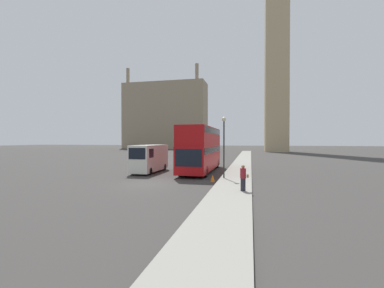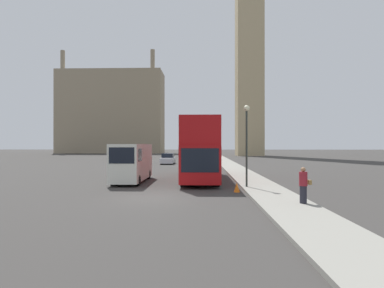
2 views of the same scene
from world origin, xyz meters
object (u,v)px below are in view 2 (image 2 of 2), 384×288
object	(u,v)px
clock_tower	(249,10)
parked_sedan	(168,159)
white_van	(132,162)
red_double_decker_bus	(200,147)
pedestrian	(303,185)
street_lamp	(247,132)

from	to	relation	value
clock_tower	parked_sedan	world-z (taller)	clock_tower
clock_tower	parked_sedan	bearing A→B (deg)	-117.37
white_van	parked_sedan	xyz separation A→B (m)	(0.33, 20.85, -0.81)
red_double_decker_bus	parked_sedan	xyz separation A→B (m)	(-4.63, 18.95, -1.86)
white_van	red_double_decker_bus	bearing A→B (deg)	20.97
clock_tower	white_van	bearing A→B (deg)	-107.80
white_van	pedestrian	size ratio (longest dim) A/B	3.76
white_van	clock_tower	bearing A→B (deg)	72.20
street_lamp	red_double_decker_bus	bearing A→B (deg)	119.53
street_lamp	pedestrian	bearing A→B (deg)	-71.78
white_van	parked_sedan	world-z (taller)	white_van
clock_tower	street_lamp	size ratio (longest dim) A/B	14.17
clock_tower	white_van	world-z (taller)	clock_tower
pedestrian	street_lamp	world-z (taller)	street_lamp
clock_tower	red_double_decker_bus	distance (m)	62.66
street_lamp	parked_sedan	bearing A→B (deg)	107.34
white_van	parked_sedan	size ratio (longest dim) A/B	1.28
parked_sedan	clock_tower	bearing A→B (deg)	62.63
street_lamp	clock_tower	bearing A→B (deg)	80.67
clock_tower	white_van	xyz separation A→B (m)	(-17.10, -53.24, -34.88)
parked_sedan	red_double_decker_bus	bearing A→B (deg)	-76.27
clock_tower	red_double_decker_bus	bearing A→B (deg)	-103.30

